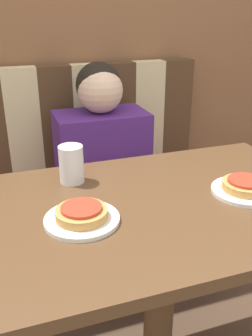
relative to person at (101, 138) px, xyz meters
The scene contains 10 objects.
wall_back 0.65m from the person, 90.00° to the left, with size 7.00×0.05×2.60m.
booth_seat 0.51m from the person, 90.00° to the right, with size 1.12×0.56×0.45m.
booth_backrest 0.24m from the person, 90.00° to the left, with size 1.12×0.08×0.58m.
dining_table 0.69m from the person, 90.00° to the right, with size 1.05×0.70×0.76m.
person is the anchor object (origin of this frame).
plate_left 0.76m from the person, 109.35° to the right, with size 0.20×0.20×0.01m.
plate_right 0.76m from the person, 70.65° to the right, with size 0.20×0.20×0.01m.
pizza_left 0.76m from the person, 109.35° to the right, with size 0.14×0.14×0.03m.
pizza_right 0.76m from the person, 70.65° to the right, with size 0.14×0.14×0.03m.
drinking_cup 0.53m from the person, 115.84° to the right, with size 0.08×0.08×0.12m.
Camera 1 is at (-0.42, -0.87, 1.29)m, focal length 40.00 mm.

